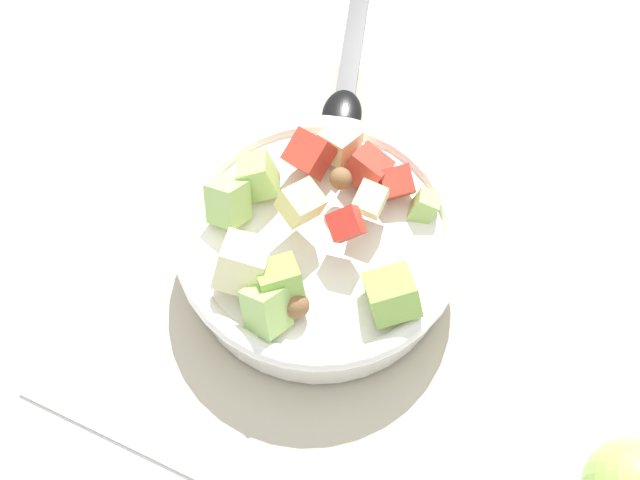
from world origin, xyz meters
name	(u,v)px	position (x,y,z in m)	size (l,w,h in m)	color
ground_plane	(333,272)	(0.00, 0.00, 0.00)	(2.40, 2.40, 0.00)	silver
placemat	(333,271)	(0.00, 0.00, 0.00)	(0.40, 0.35, 0.01)	#BCB299
salad_bowl	(319,243)	(0.00, -0.01, 0.04)	(0.23, 0.23, 0.10)	white
serving_spoon	(348,72)	(-0.19, -0.07, 0.01)	(0.23, 0.10, 0.01)	black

